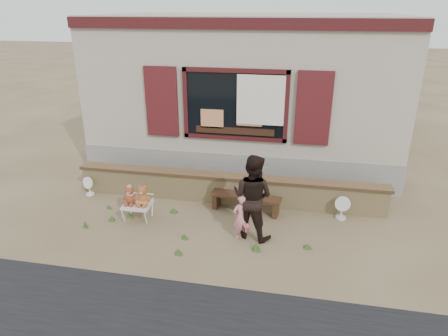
% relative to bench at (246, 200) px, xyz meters
% --- Properties ---
extents(ground, '(80.00, 80.00, 0.00)m').
position_rel_bench_xyz_m(ground, '(-0.48, -0.60, -0.29)').
color(ground, brown).
rests_on(ground, ground).
extents(shopfront, '(8.04, 5.13, 4.00)m').
position_rel_bench_xyz_m(shopfront, '(-0.48, 3.89, 1.71)').
color(shopfront, gray).
rests_on(shopfront, ground).
extents(brick_wall, '(7.10, 0.36, 0.67)m').
position_rel_bench_xyz_m(brick_wall, '(-0.48, 0.40, 0.05)').
color(brick_wall, tan).
rests_on(brick_wall, ground).
extents(bench, '(1.57, 0.52, 0.39)m').
position_rel_bench_xyz_m(bench, '(0.00, 0.00, 0.00)').
color(bench, '#362012').
rests_on(bench, ground).
extents(folding_chair, '(0.59, 0.53, 0.35)m').
position_rel_bench_xyz_m(folding_chair, '(-2.19, -0.76, 0.03)').
color(folding_chair, silver).
rests_on(folding_chair, ground).
extents(teddy_bear_left, '(0.32, 0.28, 0.42)m').
position_rel_bench_xyz_m(teddy_bear_left, '(-2.33, -0.77, 0.27)').
color(teddy_bear_left, brown).
rests_on(teddy_bear_left, folding_chair).
extents(teddy_bear_right, '(0.34, 0.30, 0.45)m').
position_rel_bench_xyz_m(teddy_bear_right, '(-2.05, -0.76, 0.29)').
color(teddy_bear_right, brown).
rests_on(teddy_bear_right, folding_chair).
extents(child, '(0.40, 0.35, 0.93)m').
position_rel_bench_xyz_m(child, '(0.07, -1.11, 0.18)').
color(child, pink).
rests_on(child, ground).
extents(adult, '(0.99, 0.88, 1.69)m').
position_rel_bench_xyz_m(adult, '(0.25, -0.95, 0.56)').
color(adult, black).
rests_on(adult, ground).
extents(fan_left, '(0.30, 0.20, 0.46)m').
position_rel_bench_xyz_m(fan_left, '(-3.79, 0.13, -0.06)').
color(fan_left, white).
rests_on(fan_left, ground).
extents(fan_right, '(0.32, 0.22, 0.52)m').
position_rel_bench_xyz_m(fan_right, '(2.04, 0.09, -0.03)').
color(fan_right, silver).
rests_on(fan_right, ground).
extents(grass_tufts, '(4.60, 1.67, 0.16)m').
position_rel_bench_xyz_m(grass_tufts, '(-1.14, -1.10, -0.23)').
color(grass_tufts, '#335020').
rests_on(grass_tufts, ground).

